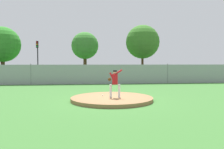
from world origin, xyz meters
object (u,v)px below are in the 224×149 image
object	(u,v)px
parked_car_slate	(0,74)
parked_car_burgundy	(147,74)
parked_car_teal	(105,74)
traffic_cone_orange	(79,78)
parked_car_silver	(23,74)
pitcher_youth	(115,81)
parked_car_champagne	(171,74)
baseball	(103,95)
parked_car_charcoal	(62,74)
traffic_light_near	(38,53)

from	to	relation	value
parked_car_slate	parked_car_burgundy	size ratio (longest dim) A/B	1.05
parked_car_teal	parked_car_burgundy	distance (m)	5.34
parked_car_burgundy	parked_car_slate	bearing A→B (deg)	178.22
parked_car_slate	traffic_cone_orange	distance (m)	9.36
parked_car_teal	parked_car_silver	bearing A→B (deg)	-178.92
parked_car_teal	parked_car_slate	world-z (taller)	parked_car_teal
pitcher_youth	parked_car_champagne	xyz separation A→B (m)	(8.71, 14.22, -0.35)
parked_car_champagne	parked_car_slate	size ratio (longest dim) A/B	0.97
parked_car_slate	parked_car_silver	bearing A→B (deg)	-9.87
baseball	parked_car_teal	distance (m)	14.20
parked_car_champagne	parked_car_burgundy	world-z (taller)	parked_car_champagne
parked_car_charcoal	parked_car_champagne	xyz separation A→B (m)	(13.25, -0.25, -0.00)
parked_car_champagne	traffic_cone_orange	world-z (taller)	parked_car_champagne
pitcher_youth	traffic_light_near	bearing A→B (deg)	114.09
parked_car_champagne	traffic_light_near	size ratio (longest dim) A/B	0.87
baseball	parked_car_charcoal	bearing A→B (deg)	105.83
parked_car_burgundy	parked_car_champagne	bearing A→B (deg)	-8.23
parked_car_charcoal	parked_car_burgundy	bearing A→B (deg)	0.91
pitcher_youth	parked_car_silver	xyz separation A→B (m)	(-9.08, 14.68, -0.35)
baseball	parked_car_champagne	xyz separation A→B (m)	(9.35, 13.50, 0.57)
parked_car_teal	parked_car_slate	xyz separation A→B (m)	(-12.49, 0.32, -0.01)
parked_car_burgundy	pitcher_youth	bearing A→B (deg)	-111.85
traffic_cone_orange	traffic_light_near	size ratio (longest dim) A/B	0.11
parked_car_burgundy	traffic_light_near	xyz separation A→B (m)	(-14.13, 3.86, 2.66)
parked_car_teal	parked_car_silver	world-z (taller)	parked_car_teal
parked_car_champagne	traffic_light_near	distance (m)	17.70
pitcher_youth	parked_car_silver	world-z (taller)	pitcher_youth
parked_car_silver	parked_car_champagne	xyz separation A→B (m)	(17.79, -0.46, -0.00)
parked_car_charcoal	traffic_cone_orange	distance (m)	2.63
parked_car_slate	parked_car_burgundy	bearing A→B (deg)	-1.78
baseball	parked_car_charcoal	size ratio (longest dim) A/B	0.02
parked_car_charcoal	parked_car_teal	xyz separation A→B (m)	(5.07, 0.40, 0.01)
parked_car_charcoal	parked_car_slate	size ratio (longest dim) A/B	0.93
parked_car_teal	parked_car_champagne	xyz separation A→B (m)	(8.18, -0.64, -0.01)
pitcher_youth	parked_car_slate	bearing A→B (deg)	128.22
parked_car_champagne	parked_car_teal	bearing A→B (deg)	175.49
parked_car_silver	traffic_cone_orange	distance (m)	6.62
traffic_light_near	parked_car_charcoal	bearing A→B (deg)	-47.21
baseball	traffic_cone_orange	bearing A→B (deg)	97.44
pitcher_youth	parked_car_burgundy	world-z (taller)	pitcher_youth
pitcher_youth	baseball	world-z (taller)	pitcher_youth
parked_car_champagne	parked_car_slate	distance (m)	20.69
traffic_cone_orange	traffic_light_near	world-z (taller)	traffic_light_near
parked_car_silver	parked_car_burgundy	world-z (taller)	parked_car_silver
parked_car_champagne	traffic_cone_orange	size ratio (longest dim) A/B	8.05
parked_car_silver	parked_car_slate	world-z (taller)	parked_car_slate
parked_car_burgundy	traffic_cone_orange	size ratio (longest dim) A/B	7.93
parked_car_charcoal	traffic_cone_orange	xyz separation A→B (m)	(1.87, 1.77, -0.54)
parked_car_silver	parked_car_champagne	distance (m)	17.80
parked_car_charcoal	parked_car_champagne	bearing A→B (deg)	-1.06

